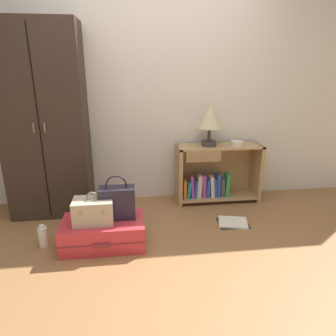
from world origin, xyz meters
name	(u,v)px	position (x,y,z in m)	size (l,w,h in m)	color
ground_plane	(167,270)	(0.00, 0.00, 0.00)	(9.00, 9.00, 0.00)	olive
back_wall	(151,88)	(0.00, 1.50, 1.30)	(6.40, 0.10, 2.60)	silver
wardrobe	(45,123)	(-1.10, 1.20, 0.98)	(0.82, 0.47, 1.96)	#33261E
bookshelf	(215,175)	(0.72, 1.27, 0.32)	(0.97, 0.34, 0.68)	tan
table_lamp	(210,118)	(0.63, 1.26, 0.99)	(0.28, 0.28, 0.47)	#3D3838
bowl	(237,143)	(0.95, 1.25, 0.70)	(0.15, 0.15, 0.04)	silver
suitcase_large	(104,233)	(-0.52, 0.44, 0.12)	(0.73, 0.43, 0.24)	#D1333D
train_case	(93,211)	(-0.59, 0.42, 0.35)	(0.34, 0.23, 0.29)	#B7A88E
handbag	(117,202)	(-0.39, 0.48, 0.39)	(0.31, 0.15, 0.40)	#231E2D
bottle	(43,237)	(-1.05, 0.47, 0.10)	(0.08, 0.08, 0.21)	white
open_book_on_floor	(233,223)	(0.76, 0.67, 0.01)	(0.34, 0.30, 0.02)	white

